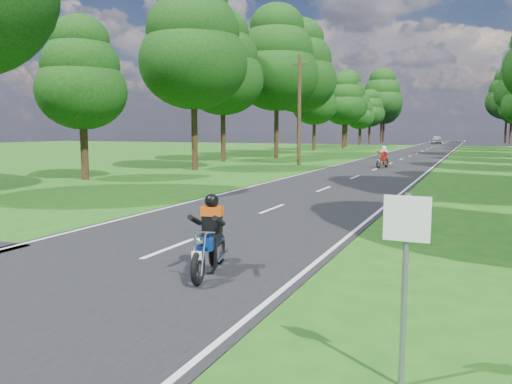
% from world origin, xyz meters
% --- Properties ---
extents(ground, '(160.00, 160.00, 0.00)m').
position_xyz_m(ground, '(0.00, 0.00, 0.00)').
color(ground, '#185212').
rests_on(ground, ground).
extents(main_road, '(7.00, 140.00, 0.02)m').
position_xyz_m(main_road, '(0.00, 50.00, 0.01)').
color(main_road, black).
rests_on(main_road, ground).
extents(road_markings, '(7.40, 140.00, 0.01)m').
position_xyz_m(road_markings, '(-0.14, 48.13, 0.02)').
color(road_markings, silver).
rests_on(road_markings, main_road).
extents(treeline, '(40.00, 115.35, 14.78)m').
position_xyz_m(treeline, '(1.43, 60.06, 8.25)').
color(treeline, black).
rests_on(treeline, ground).
extents(telegraph_pole, '(1.20, 0.26, 8.00)m').
position_xyz_m(telegraph_pole, '(-6.00, 28.00, 4.07)').
color(telegraph_pole, '#382616').
rests_on(telegraph_pole, ground).
extents(road_sign, '(0.45, 0.07, 2.00)m').
position_xyz_m(road_sign, '(5.50, -2.01, 1.34)').
color(road_sign, slate).
rests_on(road_sign, ground).
extents(rider_near_blue, '(0.97, 1.81, 1.44)m').
position_xyz_m(rider_near_blue, '(1.75, 0.69, 0.74)').
color(rider_near_blue, navy).
rests_on(rider_near_blue, main_road).
extents(rider_far_red, '(0.91, 1.87, 1.49)m').
position_xyz_m(rider_far_red, '(0.23, 27.31, 0.77)').
color(rider_far_red, '#9E1D0C').
rests_on(rider_far_red, main_road).
extents(distant_car, '(2.22, 4.57, 1.50)m').
position_xyz_m(distant_car, '(-0.81, 87.69, 0.77)').
color(distant_car, silver).
rests_on(distant_car, main_road).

